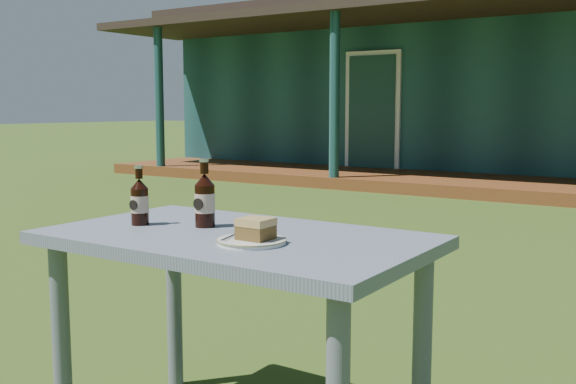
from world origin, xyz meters
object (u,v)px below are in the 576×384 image
Objects in this scene: cake_slice at (256,229)px; plate at (252,241)px; cafe_table at (236,265)px; cola_bottle_far at (140,201)px; cola_bottle_near at (205,200)px.

plate is at bearing -167.64° from cake_slice.
cola_bottle_far is (-0.37, -0.05, 0.18)m from cafe_table.
plate is (0.14, -0.10, 0.11)m from cafe_table.
cola_bottle_far is at bearing -172.29° from cafe_table.
plate is 0.90× the size of cola_bottle_near.
plate reaches higher than cafe_table.
cafe_table is 6.00× the size of cola_bottle_far.
cake_slice is 0.34m from cola_bottle_near.
cola_bottle_near reaches higher than cafe_table.
cafe_table is at bearing 143.79° from plate.
cake_slice is 0.41× the size of cola_bottle_near.
cake_slice reaches higher than cafe_table.
cola_bottle_near reaches higher than plate.
cola_bottle_near is (-0.16, 0.04, 0.19)m from cafe_table.
cola_bottle_near is (-0.31, 0.14, 0.05)m from cake_slice.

